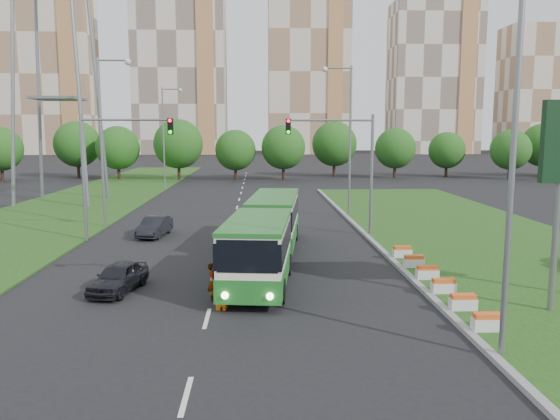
{
  "coord_description": "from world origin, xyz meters",
  "views": [
    {
      "loc": [
        -1.09,
        -25.54,
        6.86
      ],
      "look_at": [
        0.13,
        4.12,
        2.6
      ],
      "focal_mm": 35.0,
      "sensor_mm": 36.0,
      "label": 1
    }
  ],
  "objects_px": {
    "traffic_mast_left": "(109,156)",
    "car_left_near": "(118,277)",
    "articulated_bus": "(266,232)",
    "shopping_trolley": "(222,301)",
    "pedestrian": "(212,282)",
    "traffic_mast_median": "(347,155)",
    "car_left_far": "(155,227)"
  },
  "relations": [
    {
      "from": "shopping_trolley",
      "to": "pedestrian",
      "type": "bearing_deg",
      "value": 124.56
    },
    {
      "from": "articulated_bus",
      "to": "shopping_trolley",
      "type": "distance_m",
      "value": 7.82
    },
    {
      "from": "articulated_bus",
      "to": "shopping_trolley",
      "type": "height_order",
      "value": "articulated_bus"
    },
    {
      "from": "traffic_mast_median",
      "to": "articulated_bus",
      "type": "xyz_separation_m",
      "value": [
        -5.44,
        -7.48,
        -3.68
      ]
    },
    {
      "from": "car_left_near",
      "to": "car_left_far",
      "type": "relative_size",
      "value": 0.94
    },
    {
      "from": "traffic_mast_median",
      "to": "car_left_far",
      "type": "distance_m",
      "value": 13.56
    },
    {
      "from": "traffic_mast_median",
      "to": "car_left_near",
      "type": "xyz_separation_m",
      "value": [
        -11.91,
        -12.36,
        -4.72
      ]
    },
    {
      "from": "car_left_near",
      "to": "car_left_far",
      "type": "distance_m",
      "value": 12.71
    },
    {
      "from": "articulated_bus",
      "to": "car_left_near",
      "type": "distance_m",
      "value": 8.17
    },
    {
      "from": "traffic_mast_median",
      "to": "traffic_mast_left",
      "type": "xyz_separation_m",
      "value": [
        -15.16,
        -1.0,
        0.0
      ]
    },
    {
      "from": "traffic_mast_median",
      "to": "shopping_trolley",
      "type": "relative_size",
      "value": 12.08
    },
    {
      "from": "articulated_bus",
      "to": "car_left_far",
      "type": "relative_size",
      "value": 4.19
    },
    {
      "from": "traffic_mast_median",
      "to": "shopping_trolley",
      "type": "distance_m",
      "value": 17.39
    },
    {
      "from": "traffic_mast_left",
      "to": "car_left_near",
      "type": "height_order",
      "value": "traffic_mast_left"
    },
    {
      "from": "articulated_bus",
      "to": "pedestrian",
      "type": "xyz_separation_m",
      "value": [
        -2.3,
        -6.35,
        -0.88
      ]
    },
    {
      "from": "car_left_near",
      "to": "pedestrian",
      "type": "bearing_deg",
      "value": -7.26
    },
    {
      "from": "traffic_mast_median",
      "to": "traffic_mast_left",
      "type": "distance_m",
      "value": 15.19
    },
    {
      "from": "car_left_far",
      "to": "shopping_trolley",
      "type": "height_order",
      "value": "car_left_far"
    },
    {
      "from": "articulated_bus",
      "to": "car_left_far",
      "type": "bearing_deg",
      "value": 139.35
    },
    {
      "from": "articulated_bus",
      "to": "pedestrian",
      "type": "height_order",
      "value": "articulated_bus"
    },
    {
      "from": "traffic_mast_left",
      "to": "car_left_near",
      "type": "distance_m",
      "value": 12.72
    },
    {
      "from": "articulated_bus",
      "to": "shopping_trolley",
      "type": "relative_size",
      "value": 24.97
    },
    {
      "from": "pedestrian",
      "to": "shopping_trolley",
      "type": "bearing_deg",
      "value": -172.63
    },
    {
      "from": "traffic_mast_left",
      "to": "car_left_far",
      "type": "height_order",
      "value": "traffic_mast_left"
    },
    {
      "from": "pedestrian",
      "to": "shopping_trolley",
      "type": "height_order",
      "value": "pedestrian"
    },
    {
      "from": "car_left_near",
      "to": "shopping_trolley",
      "type": "height_order",
      "value": "car_left_near"
    },
    {
      "from": "traffic_mast_left",
      "to": "car_left_far",
      "type": "bearing_deg",
      "value": 28.37
    },
    {
      "from": "shopping_trolley",
      "to": "articulated_bus",
      "type": "bearing_deg",
      "value": 89.07
    },
    {
      "from": "car_left_near",
      "to": "shopping_trolley",
      "type": "distance_m",
      "value": 5.31
    },
    {
      "from": "traffic_mast_median",
      "to": "car_left_far",
      "type": "bearing_deg",
      "value": 178.55
    },
    {
      "from": "traffic_mast_left",
      "to": "car_left_near",
      "type": "bearing_deg",
      "value": -74.06
    },
    {
      "from": "pedestrian",
      "to": "shopping_trolley",
      "type": "distance_m",
      "value": 1.3
    }
  ]
}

